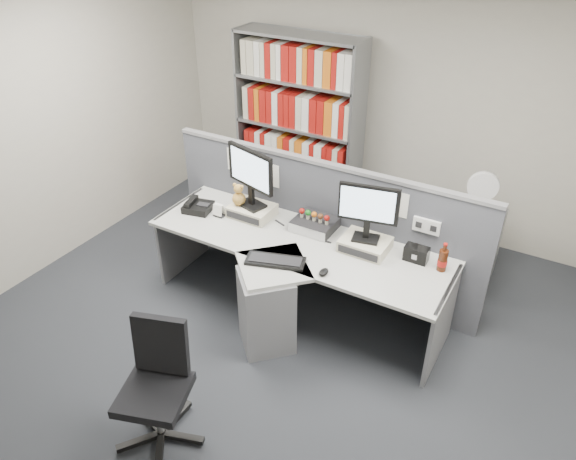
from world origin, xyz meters
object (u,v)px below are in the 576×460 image
Objects in this scene: monitor_right at (368,208)px; filing_cabinet at (470,249)px; desk at (285,280)px; shelving_unit at (298,129)px; desk_phone at (198,207)px; speaker at (416,254)px; keyboard at (275,261)px; desk_calendar at (219,211)px; mouse at (324,272)px; cola_bottle at (443,260)px; monitor_left at (250,173)px; desktop_pc at (315,224)px; office_chair at (157,381)px; desk_fan at (482,189)px.

monitor_right is 0.69× the size of filing_cabinet.
shelving_unit is (-0.90, 1.85, 0.52)m from desk.
desk is 9.19× the size of desk_phone.
shelving_unit is (-1.85, 1.40, 0.19)m from speaker.
keyboard is at bearing -18.43° from desk_phone.
desk_phone reaches higher than keyboard.
mouse is at bearing -14.31° from desk_calendar.
cola_bottle is 2.51m from shelving_unit.
monitor_left is 1.51m from shelving_unit.
desktop_pc is (0.60, 0.08, -0.38)m from monitor_left.
office_chair is at bearing -126.16° from cola_bottle.
office_chair is at bearing -97.07° from keyboard.
desktop_pc is at bearing 15.61° from desk_calendar.
desk_fan is at bearing 75.13° from speaker.
speaker is (0.95, 0.58, 0.05)m from keyboard.
cola_bottle is at bearing 25.45° from keyboard.
keyboard is 1.10m from desk_phone.
cola_bottle is (2.21, 0.21, 0.05)m from desk_phone.
monitor_left reaches higher than desk_calendar.
monitor_left reaches higher than desk.
cola_bottle is at bearing -2.24° from desktop_pc.
keyboard is 1.29m from office_chair.
keyboard is at bearing -65.73° from shelving_unit.
desk_calendar is at bearing -172.90° from speaker.
monitor_right is 1.22m from desk_fan.
desktop_pc is 1.55m from filing_cabinet.
monitor_left is 2.22× the size of cola_bottle.
desk_fan reaches higher than filing_cabinet.
filing_cabinet is at bearing -12.07° from shelving_unit.
desk is 0.31m from keyboard.
desktop_pc is 0.88m from desk_calendar.
office_chair is (-0.56, -1.31, -0.26)m from mouse.
monitor_left is (-0.56, 0.38, 0.69)m from desk.
desk_calendar is at bearing 165.69° from mouse.
desk_fan reaches higher than desk_calendar.
desk is at bearing 168.05° from mouse.
monitor_left is at bearing -178.84° from cola_bottle.
office_chair reaches higher than desk.
desk is 1.92m from desk_fan.
desk_fan is at bearing 27.89° from desk_phone.
monitor_left reaches higher than filing_cabinet.
desk_fan is (1.21, 1.54, 0.25)m from keyboard.
speaker is 0.41× the size of desk_fan.
monitor_left is 1.92× the size of desk_phone.
desktop_pc is 1.68m from shelving_unit.
monitor_left is at bearing 32.11° from desk_calendar.
shelving_unit is at bearing 145.23° from cola_bottle.
monitor_left is at bearing -150.07° from desk_fan.
desk_calendar is 0.13× the size of office_chair.
monitor_right is 0.84m from keyboard.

